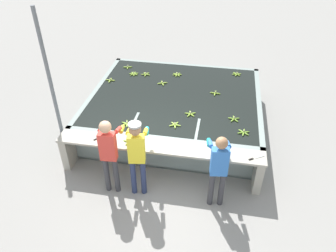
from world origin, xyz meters
name	(u,v)px	position (x,y,z in m)	size (l,w,h in m)	color
ground_plane	(157,183)	(0.00, 0.00, 0.00)	(80.00, 80.00, 0.00)	gray
wash_tank	(175,109)	(0.00, 2.35, 0.41)	(4.33, 3.81, 0.84)	gray
work_ledge	(159,155)	(0.00, 0.23, 0.60)	(4.33, 0.45, 0.84)	#A8A393
worker_0	(109,150)	(-0.86, -0.33, 1.05)	(0.43, 0.73, 1.73)	#38383D
worker_1	(137,152)	(-0.31, -0.29, 1.06)	(0.47, 0.75, 1.74)	navy
worker_2	(219,165)	(1.24, -0.32, 0.99)	(0.47, 0.73, 1.65)	#38383D
banana_bunch_floating_0	(128,67)	(-1.65, 3.69, 0.85)	(0.28, 0.28, 0.08)	#8CB738
banana_bunch_floating_1	(162,83)	(-0.44, 2.88, 0.85)	(0.27, 0.27, 0.08)	#9EC642
banana_bunch_floating_2	(215,93)	(1.01, 2.59, 0.85)	(0.28, 0.28, 0.08)	#8CB738
banana_bunch_floating_3	(127,124)	(-0.86, 0.86, 0.85)	(0.28, 0.28, 0.08)	#93BC3D
banana_bunch_floating_4	(237,74)	(1.54, 3.79, 0.85)	(0.28, 0.28, 0.08)	#8CB738
banana_bunch_floating_5	(177,74)	(-0.13, 3.46, 0.85)	(0.28, 0.28, 0.08)	#93BC3D
banana_bunch_floating_6	(175,125)	(0.21, 1.00, 0.85)	(0.27, 0.28, 0.08)	#9EC642
banana_bunch_floating_7	(134,74)	(-1.36, 3.28, 0.85)	(0.28, 0.28, 0.08)	#8CB738
banana_bunch_floating_8	(110,80)	(-1.90, 2.79, 0.85)	(0.28, 0.28, 0.08)	#9EC642
banana_bunch_floating_9	(234,119)	(1.51, 1.47, 0.85)	(0.28, 0.27, 0.08)	#75A333
banana_bunch_floating_10	(244,132)	(1.72, 0.99, 0.85)	(0.27, 0.28, 0.08)	#75A333
banana_bunch_floating_11	(146,74)	(-1.02, 3.32, 0.85)	(0.28, 0.27, 0.08)	#93BC3D
banana_bunch_floating_12	(190,114)	(0.50, 1.50, 0.85)	(0.27, 0.28, 0.08)	#8CB738
banana_bunch_ledge_0	(130,141)	(-0.62, 0.24, 0.86)	(0.27, 0.28, 0.08)	#93BC3D
knife_0	(254,158)	(1.92, 0.17, 0.85)	(0.31, 0.21, 0.02)	silver
knife_1	(99,138)	(-1.31, 0.25, 0.85)	(0.23, 0.30, 0.02)	silver
support_post_left	(49,76)	(-2.85, 1.39, 1.60)	(0.09, 0.09, 3.20)	slate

